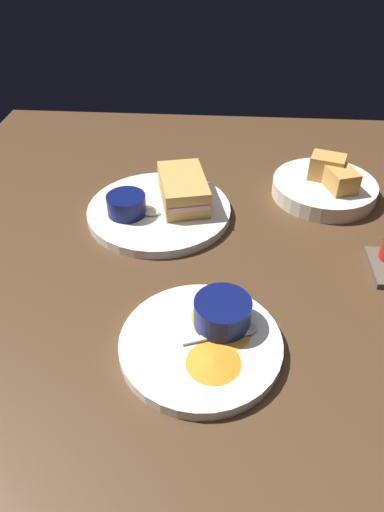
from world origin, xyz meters
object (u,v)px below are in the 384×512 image
Objects in this scene: spoon_by_dark_ramekin at (160,213)px; ramekin_light_gravy at (225,312)px; ramekin_dark_sauce at (129,204)px; plate_chips_companion at (204,344)px; sandwich_half_near at (185,189)px; plate_sandwich_main at (161,211)px; spoon_by_gravy_ramekin at (238,331)px; bread_basket_rear at (327,186)px.

spoon_by_dark_ramekin is 1.34× the size of ramekin_light_gravy.
plate_chips_companion is (27.44, 14.32, -2.67)cm from ramekin_dark_sauce.
sandwich_half_near is 2.18× the size of ramekin_dark_sauce.
plate_sandwich_main is at bearing -162.93° from plate_chips_companion.
spoon_by_gravy_ramekin reaches higher than plate_chips_companion.
spoon_by_gravy_ramekin is at bearing 16.88° from sandwich_half_near.
sandwich_half_near is 0.76× the size of bread_basket_rear.
plate_chips_companion is at bearing 17.07° from plate_sandwich_main.
sandwich_half_near is 32.08cm from spoon_by_gravy_ramekin.
bread_basket_rear is at bearing 107.19° from ramekin_dark_sauce.
ramekin_light_gravy is at bearing -27.53° from bread_basket_rear.
ramekin_dark_sauce is 31.95cm from spoon_by_gravy_ramekin.
plate_chips_companion is (29.62, 9.10, 0.00)cm from plate_sandwich_main.
plate_sandwich_main is at bearing -175.54° from spoon_by_dark_ramekin.
plate_sandwich_main is at bearing -73.80° from bread_basket_rear.
ramekin_light_gravy is at bearing 140.19° from plate_chips_companion.
sandwich_half_near is 1.97× the size of ramekin_light_gravy.
plate_chips_companion is (27.44, 8.93, -1.16)cm from spoon_by_dark_ramekin.
ramekin_dark_sauce is at bearing -144.39° from spoon_by_gravy_ramekin.
plate_sandwich_main is 1.73× the size of sandwich_half_near.
spoon_by_dark_ramekin is 0.52× the size of bread_basket_rear.
sandwich_half_near is 1.48× the size of spoon_by_gravy_ramekin.
ramekin_dark_sauce reaches higher than plate_chips_companion.
sandwich_half_near is 32.68cm from plate_chips_companion.
ramekin_light_gravy is (29.05, 7.60, -0.37)cm from sandwich_half_near.
plate_sandwich_main is 5.75cm from sandwich_half_near.
ramekin_light_gravy is 0.39× the size of bread_basket_rear.
spoon_by_gravy_ramekin is (25.94, 13.19, 0.00)cm from spoon_by_dark_ramekin.
ramekin_dark_sauce is 0.32× the size of plate_chips_companion.
spoon_by_dark_ramekin is 1.01× the size of spoon_by_gravy_ramekin.
sandwich_half_near is at bearing -76.53° from bread_basket_rear.
spoon_by_gravy_ramekin is (1.59, 1.70, -1.66)cm from ramekin_light_gravy.
sandwich_half_near is at bearing 140.31° from spoon_by_dark_ramekin.
spoon_by_dark_ramekin is 0.48× the size of plate_chips_companion.
bread_basket_rear reaches higher than spoon_by_gravy_ramekin.
sandwich_half_near reaches higher than plate_sandwich_main.
plate_sandwich_main is 3.77× the size of ramekin_dark_sauce.
sandwich_half_near reaches higher than spoon_by_gravy_ramekin.
bread_basket_rear reaches higher than ramekin_light_gravy.
spoon_by_dark_ramekin is at bearing -161.98° from plate_chips_companion.
spoon_by_gravy_ramekin is at bearing 25.41° from plate_sandwich_main.
spoon_by_dark_ramekin is at bearing 89.92° from ramekin_dark_sauce.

